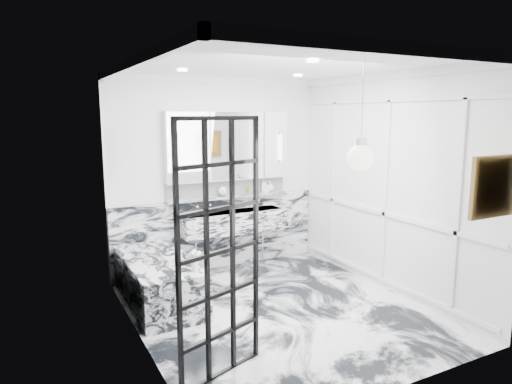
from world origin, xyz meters
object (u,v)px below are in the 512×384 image
mirror_cabinet (228,146)px  bathtub (159,280)px  crittall_door (220,252)px  trough_sink (234,221)px

mirror_cabinet → bathtub: bearing=-147.9°
mirror_cabinet → bathtub: mirror_cabinet is taller
crittall_door → bathtub: crittall_door is taller
mirror_cabinet → crittall_door: bearing=-115.8°
mirror_cabinet → bathtub: 2.20m
trough_sink → mirror_cabinet: size_ratio=0.84×
trough_sink → bathtub: 1.55m
crittall_door → bathtub: (-0.05, 1.80, -0.85)m
mirror_cabinet → bathtub: (-1.32, -0.83, -1.54)m
trough_sink → mirror_cabinet: (-0.00, 0.17, 1.09)m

